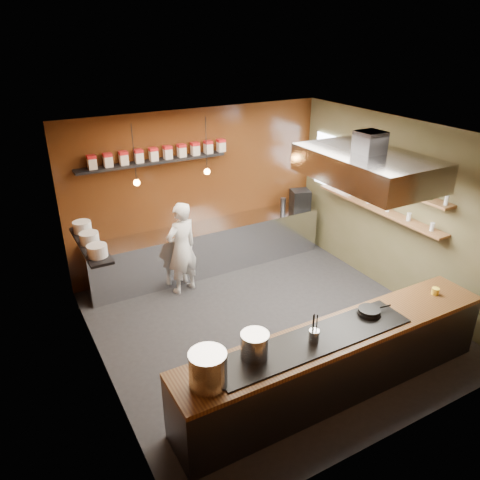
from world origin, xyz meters
TOP-DOWN VIEW (x-y plane):
  - floor at (0.00, 0.00)m, footprint 5.00×5.00m
  - back_wall at (0.00, 2.50)m, footprint 5.00×0.00m
  - left_wall at (-2.50, 0.00)m, footprint 0.00×5.00m
  - right_wall at (2.50, 0.00)m, footprint 0.00×5.00m
  - ceiling at (0.00, 0.00)m, footprint 5.00×5.00m
  - window_pane at (2.45, 1.70)m, footprint 0.00×1.00m
  - prep_counter at (0.00, 2.17)m, footprint 4.60×0.65m
  - pass_counter at (-0.00, -1.60)m, footprint 4.40×0.72m
  - tin_shelf at (-0.90, 2.36)m, footprint 2.60×0.26m
  - plate_shelf at (-2.34, 1.00)m, footprint 0.30×1.40m
  - bottle_shelf_upper at (2.34, 0.30)m, footprint 0.26×2.80m
  - bottle_shelf_lower at (2.34, 0.30)m, footprint 0.26×2.80m
  - extractor_hood at (1.30, -0.40)m, footprint 1.20×2.00m
  - pendant_left at (-1.40, 1.70)m, footprint 0.10×0.10m
  - pendant_right at (-0.20, 1.70)m, footprint 0.10×0.10m
  - storage_tins at (-0.75, 2.36)m, footprint 2.43×0.13m
  - plate_stacks at (-2.34, 1.00)m, footprint 0.26×1.16m
  - bottles at (2.34, 0.30)m, footprint 0.06×2.66m
  - wine_glasses at (2.34, 0.30)m, footprint 0.07×2.37m
  - stockpot_large at (-1.82, -1.66)m, footprint 0.51×0.51m
  - stockpot_small at (-1.17, -1.51)m, footprint 0.42×0.42m
  - utensil_crock at (-0.44, -1.62)m, footprint 0.15×0.15m
  - frying_pan at (0.55, -1.50)m, footprint 0.48×0.31m
  - butter_jar at (1.71, -1.56)m, footprint 0.14×0.14m
  - espresso_machine at (2.08, 2.15)m, footprint 0.45×0.43m
  - chef at (-0.74, 1.67)m, footprint 0.69×0.55m

SIDE VIEW (x-z plane):
  - floor at x=0.00m, z-range 0.00..0.00m
  - prep_counter at x=0.00m, z-range 0.00..0.90m
  - pass_counter at x=0.00m, z-range 0.00..0.94m
  - chef at x=-0.74m, z-range 0.00..1.66m
  - butter_jar at x=1.71m, z-range 0.92..1.01m
  - frying_pan at x=0.55m, z-range 0.94..1.02m
  - utensil_crock at x=-0.44m, z-range 0.94..1.10m
  - espresso_machine at x=2.08m, z-range 0.90..1.26m
  - stockpot_small at x=-1.17m, z-range 0.94..1.24m
  - stockpot_large at x=-1.82m, z-range 0.94..1.33m
  - bottle_shelf_lower at x=2.34m, z-range 1.43..1.47m
  - back_wall at x=0.00m, z-range -1.00..4.00m
  - left_wall at x=-2.50m, z-range -1.00..4.00m
  - right_wall at x=2.50m, z-range -1.00..4.00m
  - wine_glasses at x=2.34m, z-range 1.47..1.60m
  - plate_shelf at x=-2.34m, z-range 1.53..1.57m
  - plate_stacks at x=-2.34m, z-range 1.57..1.73m
  - window_pane at x=2.45m, z-range 1.40..2.40m
  - bottle_shelf_upper at x=2.34m, z-range 1.90..1.94m
  - bottles at x=2.34m, z-range 1.94..2.18m
  - pendant_left at x=-1.40m, z-range 1.68..2.63m
  - pendant_right at x=-0.20m, z-range 1.68..2.63m
  - tin_shelf at x=-0.90m, z-range 2.18..2.22m
  - storage_tins at x=-0.75m, z-range 2.22..2.44m
  - extractor_hood at x=1.30m, z-range 2.15..2.87m
  - ceiling at x=0.00m, z-range 3.00..3.00m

